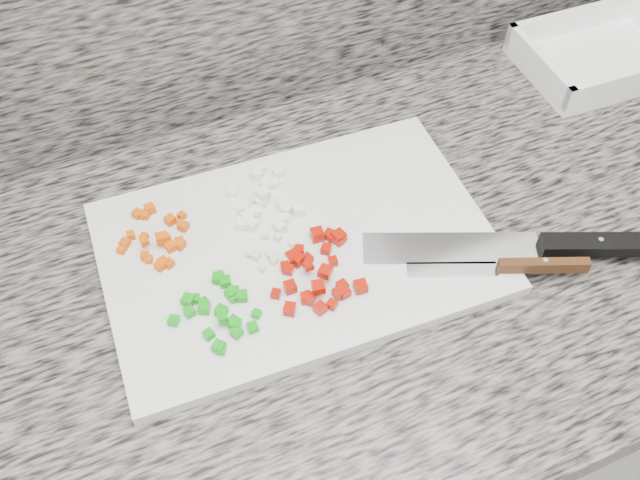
{
  "coord_description": "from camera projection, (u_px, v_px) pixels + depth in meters",
  "views": [
    {
      "loc": [
        -0.21,
        0.99,
        1.58
      ],
      "look_at": [
        -0.0,
        1.45,
        0.94
      ],
      "focal_mm": 40.0,
      "sensor_mm": 36.0,
      "label": 1
    }
  ],
  "objects": [
    {
      "name": "cabinet",
      "position": [
        326.0,
        430.0,
        1.21
      ],
      "size": [
        3.92,
        0.62,
        0.86
      ],
      "primitive_type": "cube",
      "color": "silver",
      "rests_on": "ground"
    },
    {
      "name": "countertop",
      "position": [
        328.0,
        275.0,
        0.85
      ],
      "size": [
        3.96,
        0.64,
        0.04
      ],
      "primitive_type": "cube",
      "color": "#6A645D",
      "rests_on": "cabinet"
    },
    {
      "name": "cutting_board",
      "position": [
        298.0,
        248.0,
        0.85
      ],
      "size": [
        0.47,
        0.33,
        0.02
      ],
      "primitive_type": "cube",
      "rotation": [
        0.0,
        0.0,
        -0.05
      ],
      "color": "silver",
      "rests_on": "countertop"
    },
    {
      "name": "carrot_pile",
      "position": [
        158.0,
        237.0,
        0.84
      ],
      "size": [
        0.09,
        0.1,
        0.02
      ],
      "color": "#D14C04",
      "rests_on": "cutting_board"
    },
    {
      "name": "onion_pile",
      "position": [
        264.0,
        202.0,
        0.87
      ],
      "size": [
        0.09,
        0.11,
        0.02
      ],
      "color": "white",
      "rests_on": "cutting_board"
    },
    {
      "name": "green_pepper_pile",
      "position": [
        220.0,
        309.0,
        0.78
      ],
      "size": [
        0.1,
        0.1,
        0.02
      ],
      "color": "#0D990F",
      "rests_on": "cutting_board"
    },
    {
      "name": "red_pepper_pile",
      "position": [
        317.0,
        270.0,
        0.81
      ],
      "size": [
        0.11,
        0.11,
        0.02
      ],
      "color": "#A10F02",
      "rests_on": "cutting_board"
    },
    {
      "name": "garlic_pile",
      "position": [
        274.0,
        253.0,
        0.83
      ],
      "size": [
        0.06,
        0.05,
        0.01
      ],
      "color": "beige",
      "rests_on": "cutting_board"
    },
    {
      "name": "chef_knife",
      "position": [
        548.0,
        246.0,
        0.83
      ],
      "size": [
        0.33,
        0.17,
        0.02
      ],
      "rotation": [
        0.0,
        0.0,
        -0.41
      ],
      "color": "silver",
      "rests_on": "cutting_board"
    },
    {
      "name": "paring_knife",
      "position": [
        520.0,
        267.0,
        0.81
      ],
      "size": [
        0.2,
        0.09,
        0.02
      ],
      "rotation": [
        0.0,
        0.0,
        -0.4
      ],
      "color": "silver",
      "rests_on": "cutting_board"
    },
    {
      "name": "tray",
      "position": [
        601.0,
        56.0,
        1.06
      ],
      "size": [
        0.24,
        0.17,
        0.05
      ],
      "rotation": [
        0.0,
        0.0,
        -0.04
      ],
      "color": "white",
      "rests_on": "countertop"
    }
  ]
}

